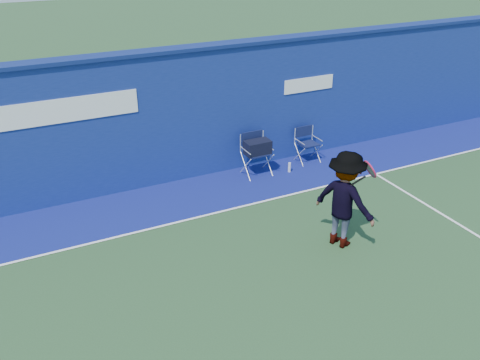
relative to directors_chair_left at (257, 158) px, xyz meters
name	(u,v)px	position (x,y,z in m)	size (l,w,h in m)	color
ground	(282,309)	(-1.90, -4.49, -0.43)	(80.00, 80.00, 0.00)	#254524
stadium_wall	(169,117)	(-1.90, 0.71, 1.12)	(24.00, 0.50, 3.08)	navy
out_of_bounds_strip	(189,197)	(-1.90, -0.39, -0.42)	(24.00, 1.80, 0.01)	navy
court_lines	(264,287)	(-1.90, -3.89, -0.41)	(24.00, 12.00, 0.01)	white
directors_chair_left	(257,158)	(0.00, 0.00, 0.00)	(0.61, 0.55, 1.02)	silver
directors_chair_right	(307,151)	(1.52, 0.11, -0.15)	(0.53, 0.47, 0.88)	silver
water_bottle	(289,167)	(0.78, -0.25, -0.30)	(0.07, 0.07, 0.25)	silver
tennis_player	(345,200)	(0.05, -3.35, 0.52)	(1.11, 1.39, 1.88)	#EA4738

